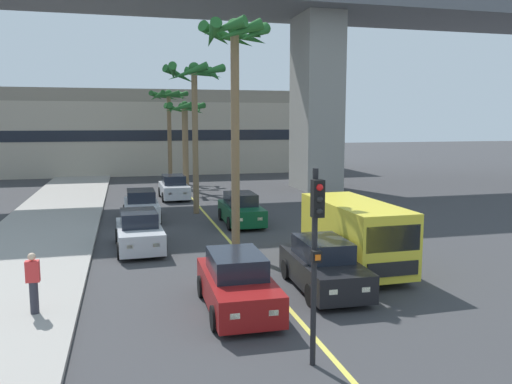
{
  "coord_description": "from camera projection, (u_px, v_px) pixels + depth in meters",
  "views": [
    {
      "loc": [
        -4.26,
        -2.69,
        5.15
      ],
      "look_at": [
        0.0,
        14.0,
        2.76
      ],
      "focal_mm": 36.18,
      "sensor_mm": 36.0,
      "label": 1
    }
  ],
  "objects": [
    {
      "name": "traffic_light_median_near",
      "position": [
        316.0,
        241.0,
        10.53
      ],
      "size": [
        0.24,
        0.37,
        4.2
      ],
      "color": "black",
      "rests_on": "ground"
    },
    {
      "name": "sidewalk_left",
      "position": [
        17.0,
        269.0,
        17.72
      ],
      "size": [
        4.8,
        80.0,
        0.15
      ],
      "primitive_type": "cube",
      "color": "#9E9991",
      "rests_on": "ground"
    },
    {
      "name": "pier_building_backdrop",
      "position": [
        167.0,
        132.0,
        52.06
      ],
      "size": [
        33.86,
        8.04,
        8.07
      ],
      "color": "#BCB29E",
      "rests_on": "ground"
    },
    {
      "name": "car_queue_fourth",
      "position": [
        141.0,
        206.0,
        26.88
      ],
      "size": [
        1.86,
        4.12,
        1.56
      ],
      "color": "#B7BABF",
      "rests_on": "ground"
    },
    {
      "name": "delivery_van",
      "position": [
        355.0,
        233.0,
        17.86
      ],
      "size": [
        2.23,
        5.28,
        2.36
      ],
      "color": "yellow",
      "rests_on": "ground"
    },
    {
      "name": "car_queue_fifth",
      "position": [
        237.0,
        284.0,
        14.1
      ],
      "size": [
        1.88,
        4.13,
        1.56
      ],
      "color": "maroon",
      "rests_on": "ground"
    },
    {
      "name": "car_queue_sixth",
      "position": [
        323.0,
        266.0,
        15.79
      ],
      "size": [
        1.93,
        4.15,
        1.56
      ],
      "color": "black",
      "rests_on": "ground"
    },
    {
      "name": "car_queue_third",
      "position": [
        241.0,
        210.0,
        25.78
      ],
      "size": [
        1.89,
        4.13,
        1.56
      ],
      "color": "#0C4728",
      "rests_on": "ground"
    },
    {
      "name": "palm_tree_mid_median",
      "position": [
        235.0,
        61.0,
        19.22
      ],
      "size": [
        2.77,
        2.77,
        8.91
      ],
      "color": "brown",
      "rests_on": "ground"
    },
    {
      "name": "pedestrian_near_crosswalk",
      "position": [
        33.0,
        282.0,
        13.39
      ],
      "size": [
        0.34,
        0.22,
        1.62
      ],
      "color": "#2D2D38",
      "rests_on": "sidewalk_left"
    },
    {
      "name": "palm_tree_far_median",
      "position": [
        195.0,
        89.0,
        27.94
      ],
      "size": [
        3.43,
        3.5,
        8.28
      ],
      "color": "brown",
      "rests_on": "ground"
    },
    {
      "name": "palm_tree_farthest_median",
      "position": [
        185.0,
        121.0,
        38.02
      ],
      "size": [
        3.14,
        3.25,
        6.58
      ],
      "color": "brown",
      "rests_on": "ground"
    },
    {
      "name": "car_queue_front",
      "position": [
        174.0,
        188.0,
        34.23
      ],
      "size": [
        1.9,
        4.13,
        1.56
      ],
      "color": "#B7BABF",
      "rests_on": "ground"
    },
    {
      "name": "car_queue_second",
      "position": [
        139.0,
        232.0,
        20.7
      ],
      "size": [
        1.95,
        4.16,
        1.56
      ],
      "color": "#B7BABF",
      "rests_on": "ground"
    },
    {
      "name": "lane_stripe_center",
      "position": [
        210.0,
        218.0,
        27.36
      ],
      "size": [
        0.14,
        56.0,
        0.01
      ],
      "primitive_type": "cube",
      "color": "#DBCC4C",
      "rests_on": "ground"
    },
    {
      "name": "palm_tree_near_median",
      "position": [
        169.0,
        105.0,
        43.56
      ],
      "size": [
        3.4,
        3.44,
        7.73
      ],
      "color": "brown",
      "rests_on": "ground"
    }
  ]
}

